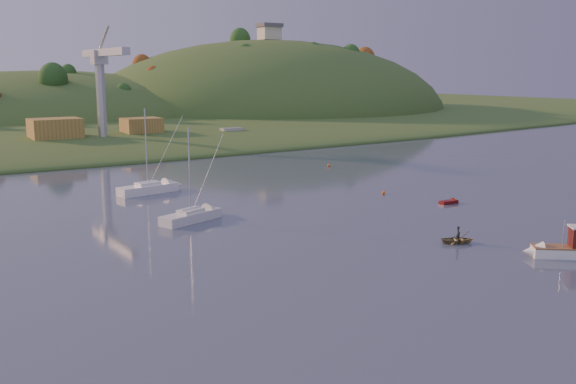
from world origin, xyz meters
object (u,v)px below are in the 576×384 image
sailboat_near (191,215)px  canoe (458,240)px  fishing_boat (558,248)px  sailboat_far (148,188)px  red_tender (452,202)px

sailboat_near → canoe: sailboat_near is taller
fishing_boat → sailboat_far: bearing=-28.9°
sailboat_near → sailboat_far: size_ratio=0.91×
sailboat_far → red_tender: (32.04, -30.12, -0.57)m
sailboat_far → red_tender: bearing=-52.1°
fishing_boat → sailboat_near: size_ratio=0.56×
fishing_boat → sailboat_far: 57.66m
sailboat_near → fishing_boat: bearing=-73.5°
sailboat_near → red_tender: 35.94m
sailboat_near → canoe: bearing=-70.4°
sailboat_far → canoe: 47.85m
fishing_boat → sailboat_near: sailboat_near is taller
sailboat_near → canoe: (19.24, -24.72, -0.39)m
sailboat_far → sailboat_near: bearing=-105.9°
canoe → red_tender: size_ratio=1.04×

